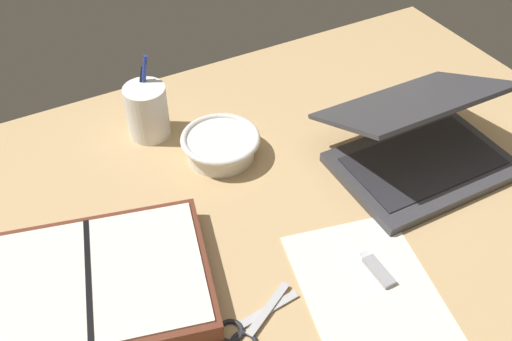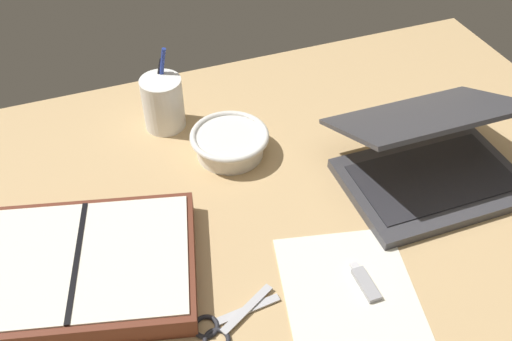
% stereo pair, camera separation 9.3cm
% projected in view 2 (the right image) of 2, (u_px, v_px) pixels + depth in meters
% --- Properties ---
extents(desk_top, '(1.40, 1.00, 0.02)m').
position_uv_depth(desk_top, '(270.00, 234.00, 0.93)').
color(desk_top, tan).
rests_on(desk_top, ground).
extents(laptop, '(0.31, 0.27, 0.16)m').
position_uv_depth(laptop, '(431.00, 159.00, 0.99)').
color(laptop, '#38383D').
rests_on(laptop, desk_top).
extents(bowl, '(0.15, 0.15, 0.05)m').
position_uv_depth(bowl, '(230.00, 142.00, 1.05)').
color(bowl, silver).
rests_on(bowl, desk_top).
extents(pen_cup, '(0.08, 0.08, 0.16)m').
position_uv_depth(pen_cup, '(163.00, 103.00, 1.09)').
color(pen_cup, white).
rests_on(pen_cup, desk_top).
extents(planner, '(0.39, 0.32, 0.04)m').
position_uv_depth(planner, '(80.00, 267.00, 0.85)').
color(planner, brown).
rests_on(planner, desk_top).
extents(scissors, '(0.13, 0.08, 0.01)m').
position_uv_depth(scissors, '(221.00, 327.00, 0.79)').
color(scissors, '#B7B7BC').
rests_on(scissors, desk_top).
extents(paper_sheet_front, '(0.25, 0.32, 0.00)m').
position_uv_depth(paper_sheet_front, '(355.00, 310.00, 0.82)').
color(paper_sheet_front, silver).
rests_on(paper_sheet_front, desk_top).
extents(usb_drive, '(0.02, 0.07, 0.01)m').
position_uv_depth(usb_drive, '(365.00, 283.00, 0.85)').
color(usb_drive, '#99999E').
rests_on(usb_drive, desk_top).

